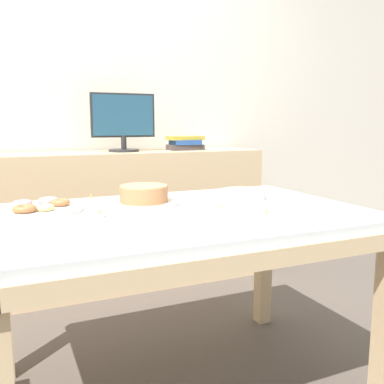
{
  "coord_description": "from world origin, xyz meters",
  "views": [
    {
      "loc": [
        -0.62,
        -1.49,
        1.09
      ],
      "look_at": [
        0.08,
        0.07,
        0.82
      ],
      "focal_mm": 40.0,
      "sensor_mm": 36.0,
      "label": 1
    }
  ],
  "objects": [
    {
      "name": "tealight_left_edge",
      "position": [
        -0.28,
        0.33,
        0.77
      ],
      "size": [
        0.04,
        0.04,
        0.04
      ],
      "color": "silver",
      "rests_on": "dining_table"
    },
    {
      "name": "plate_stack",
      "position": [
        0.36,
        0.15,
        0.78
      ],
      "size": [
        0.21,
        0.21,
        0.04
      ],
      "color": "silver",
      "rests_on": "dining_table"
    },
    {
      "name": "book_stack",
      "position": [
        0.56,
        1.28,
        0.96
      ],
      "size": [
        0.25,
        0.16,
        0.1
      ],
      "color": "#3F3838",
      "rests_on": "sideboard"
    },
    {
      "name": "pastry_platter",
      "position": [
        -0.51,
        0.22,
        0.77
      ],
      "size": [
        0.35,
        0.35,
        0.04
      ],
      "color": "silver",
      "rests_on": "dining_table"
    },
    {
      "name": "sideboard",
      "position": [
        0.0,
        1.28,
        0.46
      ],
      "size": [
        2.12,
        0.44,
        0.91
      ],
      "color": "#D1B284",
      "rests_on": "ground"
    },
    {
      "name": "tealight_right_edge",
      "position": [
        0.22,
        -0.25,
        0.77
      ],
      "size": [
        0.04,
        0.04,
        0.04
      ],
      "color": "silver",
      "rests_on": "dining_table"
    },
    {
      "name": "tealight_near_front",
      "position": [
        0.13,
        -0.08,
        0.77
      ],
      "size": [
        0.04,
        0.04,
        0.04
      ],
      "color": "silver",
      "rests_on": "dining_table"
    },
    {
      "name": "cake_chocolate_round",
      "position": [
        -0.09,
        0.19,
        0.79
      ],
      "size": [
        0.29,
        0.29,
        0.08
      ],
      "color": "silver",
      "rests_on": "dining_table"
    },
    {
      "name": "tealight_near_cakes",
      "position": [
        0.45,
        0.31,
        0.77
      ],
      "size": [
        0.04,
        0.04,
        0.04
      ],
      "color": "silver",
      "rests_on": "dining_table"
    },
    {
      "name": "dining_table",
      "position": [
        0.0,
        0.0,
        0.66
      ],
      "size": [
        1.44,
        0.95,
        0.76
      ],
      "color": "silver",
      "rests_on": "ground"
    },
    {
      "name": "wall_back",
      "position": [
        0.0,
        1.58,
        1.3
      ],
      "size": [
        8.0,
        0.1,
        2.6
      ],
      "primitive_type": "cube",
      "color": "silver",
      "rests_on": "ground"
    },
    {
      "name": "tealight_centre",
      "position": [
        -0.31,
        0.01,
        0.77
      ],
      "size": [
        0.04,
        0.04,
        0.04
      ],
      "color": "silver",
      "rests_on": "dining_table"
    },
    {
      "name": "computer_monitor",
      "position": [
        0.12,
        1.28,
        1.1
      ],
      "size": [
        0.42,
        0.2,
        0.38
      ],
      "color": "#262628",
      "rests_on": "sideboard"
    }
  ]
}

